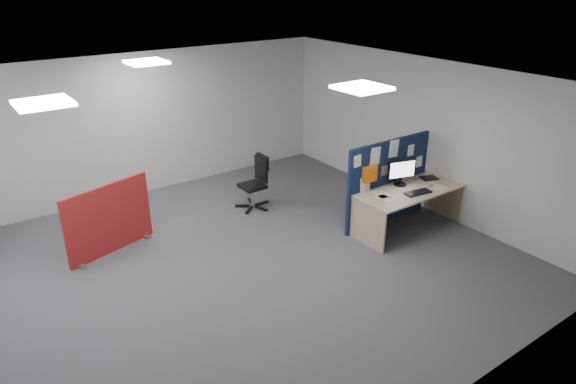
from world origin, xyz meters
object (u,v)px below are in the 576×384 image
red_divider (109,220)px  main_desk (407,197)px  navy_divider (387,182)px  office_chair (257,179)px  monitor_main (401,171)px

red_divider → main_desk: bearing=-42.7°
navy_divider → red_divider: navy_divider is taller
navy_divider → red_divider: (-4.18, 1.76, -0.21)m
navy_divider → red_divider: 4.54m
navy_divider → red_divider: size_ratio=1.27×
main_desk → office_chair: 2.69m
red_divider → monitor_main: bearing=-40.8°
monitor_main → red_divider: bearing=171.9°
navy_divider → main_desk: navy_divider is taller
navy_divider → monitor_main: bearing=-55.7°
navy_divider → monitor_main: navy_divider is taller
navy_divider → office_chair: (-1.45, 1.84, -0.20)m
red_divider → office_chair: 2.73m
main_desk → red_divider: (-4.30, 2.11, -0.03)m
office_chair → navy_divider: bearing=-52.1°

